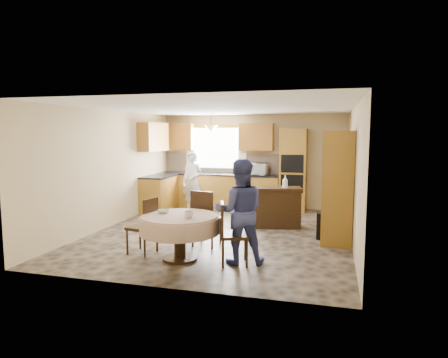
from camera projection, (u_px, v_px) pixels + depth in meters
name	position (u px, v px, depth m)	size (l,w,h in m)	color
floor	(222.00, 233.00, 8.11)	(5.00, 6.00, 0.01)	#70614F
ceiling	(222.00, 108.00, 7.82)	(5.00, 6.00, 0.01)	white
wall_back	(252.00, 161.00, 10.84)	(5.00, 0.02, 2.50)	tan
wall_front	(159.00, 193.00, 5.09)	(5.00, 0.02, 2.50)	tan
wall_left	(111.00, 168.00, 8.62)	(0.02, 6.00, 2.50)	tan
wall_right	(354.00, 175.00, 7.31)	(0.02, 6.00, 2.50)	tan
window	(216.00, 148.00, 11.04)	(1.40, 0.03, 1.10)	white
curtain_left	(190.00, 146.00, 11.18)	(0.22, 0.02, 1.15)	white
curtain_right	(242.00, 146.00, 10.79)	(0.22, 0.02, 1.15)	white
base_cab_back	(219.00, 191.00, 10.86)	(3.30, 0.60, 0.88)	#B1812F
counter_back	(219.00, 174.00, 10.81)	(3.30, 0.64, 0.04)	black
base_cab_left	(159.00, 194.00, 10.36)	(0.60, 1.20, 0.88)	#B1812F
counter_left	(159.00, 176.00, 10.30)	(0.64, 1.20, 0.04)	black
backsplash	(222.00, 163.00, 11.06)	(3.30, 0.02, 0.55)	#CBAF8F
wall_cab_left	(179.00, 137.00, 11.14)	(0.85, 0.33, 0.72)	#BF832F
wall_cab_right	(256.00, 137.00, 10.56)	(0.90, 0.33, 0.72)	#BF832F
wall_cab_side	(153.00, 137.00, 10.22)	(0.33, 1.20, 0.72)	#BF832F
oven_tower	(293.00, 170.00, 10.26)	(0.66, 0.62, 2.12)	#B1812F
oven_upper	(292.00, 164.00, 9.94)	(0.56, 0.01, 0.45)	black
oven_lower	(292.00, 184.00, 9.99)	(0.56, 0.01, 0.45)	black
pendant	(211.00, 129.00, 10.52)	(0.36, 0.36, 0.18)	beige
sideboard	(274.00, 209.00, 8.53)	(1.14, 0.47, 0.81)	#3A240F
space_heater	(326.00, 226.00, 7.61)	(0.37, 0.26, 0.51)	black
cupboard	(337.00, 186.00, 7.41)	(0.54, 1.08, 2.05)	#B1812F
dining_table	(180.00, 225.00, 6.32)	(1.27, 1.27, 0.72)	#3A240F
chair_left	(146.00, 223.00, 6.64)	(0.47, 0.47, 0.95)	#3A240F
chair_back	(205.00, 216.00, 7.06)	(0.49, 0.49, 1.01)	#3A240F
chair_right	(229.00, 230.00, 6.11)	(0.52, 0.52, 0.96)	#3A240F
framed_picture	(351.00, 155.00, 8.01)	(0.06, 0.62, 0.51)	gold
microwave	(258.00, 169.00, 10.46)	(0.56, 0.38, 0.31)	silver
person_sink	(192.00, 182.00, 10.15)	(0.56, 0.37, 1.55)	silver
person_dining	(240.00, 212.00, 6.14)	(0.79, 0.61, 1.62)	#3A417F
bowl_sideboard	(259.00, 188.00, 8.56)	(0.19, 0.19, 0.05)	#B2B2B2
bottle_sideboard	(285.00, 183.00, 8.41)	(0.12, 0.12, 0.32)	silver
cup_table	(189.00, 215.00, 6.11)	(0.13, 0.13, 0.10)	#B2B2B2
bowl_table	(163.00, 211.00, 6.48)	(0.18, 0.18, 0.06)	#B2B2B2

